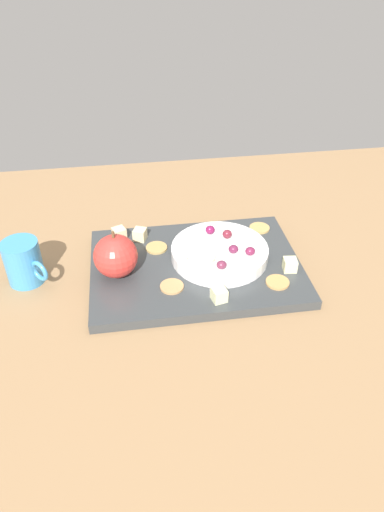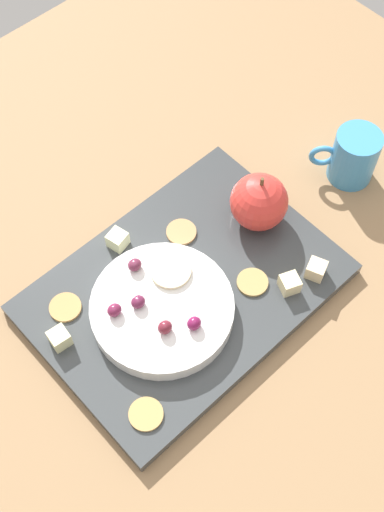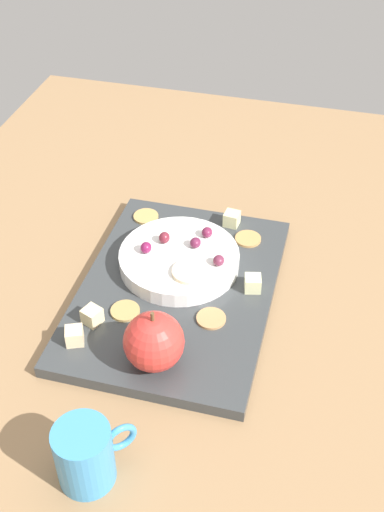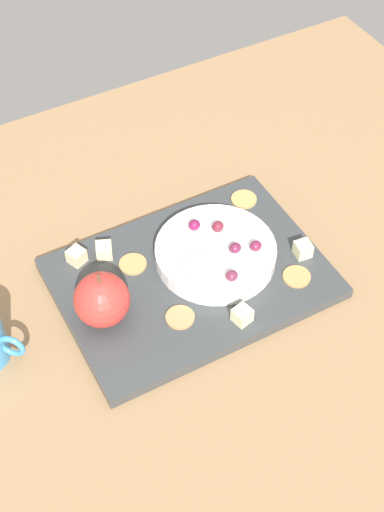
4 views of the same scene
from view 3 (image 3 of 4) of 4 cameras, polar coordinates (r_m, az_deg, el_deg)
name	(u,v)px [view 3 (image 3 of 4)]	position (r cm, az deg, el deg)	size (l,w,h in cm)	color
table	(206,305)	(99.29, 1.19, -4.32)	(125.72, 105.93, 4.89)	#906E4A
platter	(177,291)	(96.59, -1.29, -3.11)	(38.84, 27.70, 1.85)	#363A3C
serving_dish	(179,259)	(98.72, -1.12, -0.28)	(18.20, 18.20, 2.40)	white
apple_whole	(154,342)	(83.29, -3.35, -7.47)	(7.87, 7.87, 7.87)	red
apple_stem	(152,317)	(79.98, -3.47, -5.30)	(0.50, 0.50, 1.20)	brown
cheese_cube_0	(74,336)	(88.95, -10.22, -6.87)	(2.34, 2.34, 2.34)	beige
cheese_cube_1	(232,219)	(106.78, 3.49, 3.27)	(2.34, 2.34, 2.34)	beige
cheese_cube_2	(92,316)	(91.14, -8.71, -5.18)	(2.34, 2.34, 2.34)	beige
cheese_cube_3	(253,283)	(95.18, 5.33, -2.39)	(2.34, 2.34, 2.34)	beige
cracker_0	(146,216)	(108.95, -4.04, 3.46)	(4.15, 4.15, 0.40)	tan
cracker_1	(125,311)	(92.61, -5.86, -4.78)	(4.15, 4.15, 0.40)	tan
cracker_2	(211,318)	(91.13, 1.68, -5.47)	(4.15, 4.15, 0.40)	tan
cracker_3	(248,239)	(104.42, 4.91, 1.51)	(4.15, 4.15, 0.40)	tan
grape_0	(207,232)	(100.58, 1.32, 2.08)	(1.84, 1.66, 1.55)	maroon
grape_1	(164,238)	(99.50, -2.43, 1.62)	(1.84, 1.66, 1.74)	maroon
grape_2	(219,260)	(95.58, 2.34, -0.39)	(1.84, 1.66, 1.52)	#67273E
grape_3	(146,248)	(97.85, -4.04, 0.74)	(1.84, 1.66, 1.69)	maroon
grape_4	(195,243)	(98.62, 0.30, 1.18)	(1.84, 1.66, 1.53)	#621F3D
apple_slice_0	(190,272)	(94.33, -0.19, -1.38)	(5.25, 5.25, 0.60)	beige
cup	(86,455)	(76.20, -9.27, -16.76)	(8.18, 8.10, 8.26)	#3D8BC3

